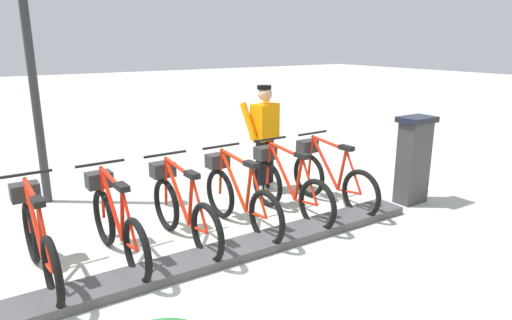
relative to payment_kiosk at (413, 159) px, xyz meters
name	(u,v)px	position (x,y,z in m)	size (l,w,h in m)	color
ground_plane	(224,258)	(-0.05, 3.19, -0.67)	(60.00, 60.00, 0.00)	#B5BEB3
dock_rail_base	(224,254)	(-0.05, 3.19, -0.62)	(0.44, 5.41, 0.10)	#47474C
payment_kiosk	(413,159)	(0.00, 0.00, 0.00)	(0.36, 0.52, 1.28)	#38383D
bike_docked_0	(330,177)	(0.57, 1.09, -0.24)	(1.72, 0.54, 1.02)	black
bike_docked_1	(287,186)	(0.57, 1.86, -0.24)	(1.72, 0.54, 1.02)	black
bike_docked_2	(238,196)	(0.57, 2.62, -0.24)	(1.72, 0.54, 1.02)	black
bike_docked_3	(182,208)	(0.57, 3.39, -0.24)	(1.72, 0.54, 1.02)	black
bike_docked_4	(116,222)	(0.57, 4.16, -0.24)	(1.72, 0.54, 1.02)	black
bike_docked_5	(38,239)	(0.57, 4.93, -0.24)	(1.72, 0.54, 1.02)	black
worker_near_rack	(264,134)	(1.68, 1.47, 0.24)	(0.50, 0.68, 1.66)	white
lamp_post	(26,24)	(2.96, 4.50, 1.88)	(0.32, 0.32, 3.87)	#2D2D33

